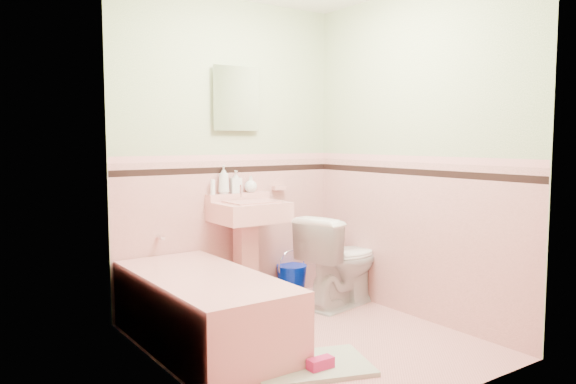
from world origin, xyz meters
TOP-DOWN VIEW (x-y plane):
  - floor at (0.00, 0.00)m, footprint 2.20×2.20m
  - wall_back at (0.00, 1.10)m, footprint 2.50×0.00m
  - wall_front at (0.00, -1.10)m, footprint 2.50×0.00m
  - wall_left at (-1.00, 0.00)m, footprint 0.00×2.50m
  - wall_right at (1.00, 0.00)m, footprint 0.00×2.50m
  - wainscot_back at (0.00, 1.09)m, footprint 2.00×0.00m
  - wainscot_front at (0.00, -1.09)m, footprint 2.00×0.00m
  - wainscot_left at (-0.99, 0.00)m, footprint 0.00×2.20m
  - wainscot_right at (0.99, 0.00)m, footprint 0.00×2.20m
  - accent_back at (0.00, 1.08)m, footprint 2.00×0.00m
  - accent_front at (0.00, -1.08)m, footprint 2.00×0.00m
  - accent_left at (-0.98, 0.00)m, footprint 0.00×2.20m
  - accent_right at (0.98, 0.00)m, footprint 0.00×2.20m
  - cap_back at (0.00, 1.08)m, footprint 2.00×0.00m
  - cap_front at (0.00, -1.08)m, footprint 2.00×0.00m
  - cap_left at (-0.98, 0.00)m, footprint 0.00×2.20m
  - cap_right at (0.98, 0.00)m, footprint 0.00×2.20m
  - bathtub at (-0.63, 0.33)m, footprint 0.70×1.50m
  - tub_faucet at (-0.63, 1.05)m, footprint 0.04×0.12m
  - sink at (0.05, 0.86)m, footprint 0.55×0.48m
  - sink_faucet at (0.05, 1.00)m, footprint 0.02×0.02m
  - medicine_cabinet at (0.05, 1.07)m, footprint 0.36×0.04m
  - soap_dish at (0.47, 1.06)m, footprint 0.11×0.06m
  - soap_bottle_left at (-0.08, 1.04)m, footprint 0.11×0.11m
  - soap_bottle_mid at (0.03, 1.04)m, footprint 0.10×0.10m
  - soap_bottle_right at (0.17, 1.04)m, footprint 0.13×0.13m
  - tube at (-0.18, 1.04)m, footprint 0.05×0.05m
  - toilet at (0.70, 0.50)m, footprint 0.82×0.57m
  - bucket at (0.55, 0.98)m, footprint 0.33×0.33m
  - bath_mat at (-0.27, -0.37)m, footprint 0.81×0.67m
  - shoe at (-0.27, -0.46)m, footprint 0.16×0.08m

SIDE VIEW (x-z plane):
  - floor at x=0.00m, z-range 0.00..0.00m
  - bath_mat at x=-0.27m, z-range 0.00..0.03m
  - shoe at x=-0.27m, z-range 0.03..0.09m
  - bucket at x=0.55m, z-range 0.00..0.27m
  - bathtub at x=-0.63m, z-range 0.00..0.45m
  - toilet at x=0.70m, z-range 0.00..0.76m
  - sink at x=0.05m, z-range 0.00..0.87m
  - wainscot_back at x=0.00m, z-range -0.40..1.60m
  - wainscot_front at x=0.00m, z-range -0.40..1.60m
  - wainscot_left at x=-0.99m, z-range -0.50..1.70m
  - wainscot_right at x=0.99m, z-range -0.50..1.70m
  - tub_faucet at x=-0.63m, z-range 0.61..0.65m
  - sink_faucet at x=0.05m, z-range 0.90..1.00m
  - soap_dish at x=0.47m, z-range 0.93..0.97m
  - tube at x=-0.18m, z-range 0.93..1.05m
  - soap_bottle_right at x=0.17m, z-range 0.93..1.06m
  - soap_bottle_mid at x=0.03m, z-range 0.93..1.12m
  - soap_bottle_left at x=-0.08m, z-range 0.93..1.16m
  - accent_left at x=-0.98m, z-range 0.02..2.22m
  - accent_right at x=0.98m, z-range 0.02..2.22m
  - accent_back at x=0.00m, z-range 0.12..2.12m
  - accent_front at x=0.00m, z-range 0.12..2.12m
  - cap_back at x=0.00m, z-range 0.22..2.22m
  - cap_front at x=0.00m, z-range 0.22..2.22m
  - cap_left at x=-0.98m, z-range 0.12..2.32m
  - cap_right at x=0.98m, z-range 0.12..2.32m
  - wall_back at x=0.00m, z-range 0.00..2.50m
  - wall_front at x=0.00m, z-range 0.00..2.50m
  - wall_left at x=-1.00m, z-range 0.00..2.50m
  - wall_right at x=1.00m, z-range 0.00..2.50m
  - medicine_cabinet at x=0.05m, z-range 1.48..1.92m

